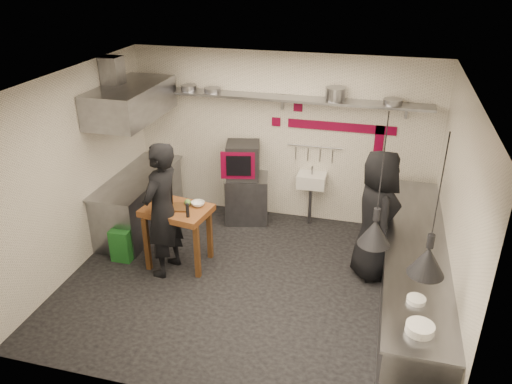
% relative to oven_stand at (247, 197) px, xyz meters
% --- Properties ---
extents(floor, '(5.00, 5.00, 0.00)m').
position_rel_oven_stand_xyz_m(floor, '(0.52, -1.78, -0.40)').
color(floor, black).
rests_on(floor, ground).
extents(ceiling, '(5.00, 5.00, 0.00)m').
position_rel_oven_stand_xyz_m(ceiling, '(0.52, -1.78, 2.40)').
color(ceiling, beige).
rests_on(ceiling, floor).
extents(wall_back, '(5.00, 0.04, 2.80)m').
position_rel_oven_stand_xyz_m(wall_back, '(0.52, 0.32, 1.00)').
color(wall_back, silver).
rests_on(wall_back, floor).
extents(wall_front, '(5.00, 0.04, 2.80)m').
position_rel_oven_stand_xyz_m(wall_front, '(0.52, -3.88, 1.00)').
color(wall_front, silver).
rests_on(wall_front, floor).
extents(wall_left, '(0.04, 4.20, 2.80)m').
position_rel_oven_stand_xyz_m(wall_left, '(-1.98, -1.78, 1.00)').
color(wall_left, silver).
rests_on(wall_left, floor).
extents(wall_right, '(0.04, 4.20, 2.80)m').
position_rel_oven_stand_xyz_m(wall_right, '(3.02, -1.78, 1.00)').
color(wall_right, silver).
rests_on(wall_right, floor).
extents(red_band_horiz, '(1.70, 0.02, 0.14)m').
position_rel_oven_stand_xyz_m(red_band_horiz, '(1.47, 0.30, 1.28)').
color(red_band_horiz, maroon).
rests_on(red_band_horiz, wall_back).
extents(red_band_vert, '(0.14, 0.02, 1.10)m').
position_rel_oven_stand_xyz_m(red_band_vert, '(2.07, 0.30, 0.80)').
color(red_band_vert, maroon).
rests_on(red_band_vert, wall_back).
extents(red_tile_a, '(0.14, 0.02, 0.14)m').
position_rel_oven_stand_xyz_m(red_tile_a, '(0.77, 0.30, 1.55)').
color(red_tile_a, maroon).
rests_on(red_tile_a, wall_back).
extents(red_tile_b, '(0.14, 0.02, 0.14)m').
position_rel_oven_stand_xyz_m(red_tile_b, '(0.42, 0.30, 1.28)').
color(red_tile_b, maroon).
rests_on(red_tile_b, wall_back).
extents(back_shelf, '(4.60, 0.34, 0.04)m').
position_rel_oven_stand_xyz_m(back_shelf, '(0.52, 0.14, 1.72)').
color(back_shelf, slate).
rests_on(back_shelf, wall_back).
extents(shelf_bracket_left, '(0.04, 0.06, 0.24)m').
position_rel_oven_stand_xyz_m(shelf_bracket_left, '(-1.38, 0.29, 1.62)').
color(shelf_bracket_left, slate).
rests_on(shelf_bracket_left, wall_back).
extents(shelf_bracket_mid, '(0.04, 0.06, 0.24)m').
position_rel_oven_stand_xyz_m(shelf_bracket_mid, '(0.52, 0.29, 1.62)').
color(shelf_bracket_mid, slate).
rests_on(shelf_bracket_mid, wall_back).
extents(shelf_bracket_right, '(0.04, 0.06, 0.24)m').
position_rel_oven_stand_xyz_m(shelf_bracket_right, '(2.42, 0.29, 1.62)').
color(shelf_bracket_right, slate).
rests_on(shelf_bracket_right, wall_back).
extents(pan_far_left, '(0.31, 0.31, 0.09)m').
position_rel_oven_stand_xyz_m(pan_far_left, '(-1.00, 0.14, 1.79)').
color(pan_far_left, slate).
rests_on(pan_far_left, back_shelf).
extents(pan_mid_left, '(0.30, 0.30, 0.07)m').
position_rel_oven_stand_xyz_m(pan_mid_left, '(-0.60, 0.14, 1.78)').
color(pan_mid_left, slate).
rests_on(pan_mid_left, back_shelf).
extents(stock_pot, '(0.39, 0.39, 0.20)m').
position_rel_oven_stand_xyz_m(stock_pot, '(1.36, 0.14, 1.84)').
color(stock_pot, slate).
rests_on(stock_pot, back_shelf).
extents(pan_right, '(0.31, 0.31, 0.08)m').
position_rel_oven_stand_xyz_m(pan_right, '(2.20, 0.14, 1.78)').
color(pan_right, slate).
rests_on(pan_right, back_shelf).
extents(oven_stand, '(0.82, 0.77, 0.80)m').
position_rel_oven_stand_xyz_m(oven_stand, '(0.00, 0.00, 0.00)').
color(oven_stand, slate).
rests_on(oven_stand, floor).
extents(combi_oven, '(0.62, 0.60, 0.58)m').
position_rel_oven_stand_xyz_m(combi_oven, '(-0.06, -0.02, 0.69)').
color(combi_oven, black).
rests_on(combi_oven, oven_stand).
extents(oven_door, '(0.54, 0.15, 0.46)m').
position_rel_oven_stand_xyz_m(oven_door, '(-0.07, -0.26, 0.69)').
color(oven_door, maroon).
rests_on(oven_door, combi_oven).
extents(oven_glass, '(0.39, 0.10, 0.34)m').
position_rel_oven_stand_xyz_m(oven_glass, '(-0.06, -0.28, 0.69)').
color(oven_glass, black).
rests_on(oven_glass, oven_door).
extents(hand_sink, '(0.46, 0.34, 0.22)m').
position_rel_oven_stand_xyz_m(hand_sink, '(1.07, 0.14, 0.38)').
color(hand_sink, silver).
rests_on(hand_sink, wall_back).
extents(sink_tap, '(0.03, 0.03, 0.14)m').
position_rel_oven_stand_xyz_m(sink_tap, '(1.07, 0.14, 0.56)').
color(sink_tap, slate).
rests_on(sink_tap, hand_sink).
extents(sink_drain, '(0.06, 0.06, 0.66)m').
position_rel_oven_stand_xyz_m(sink_drain, '(1.07, 0.10, -0.06)').
color(sink_drain, slate).
rests_on(sink_drain, floor).
extents(utensil_rail, '(0.90, 0.02, 0.02)m').
position_rel_oven_stand_xyz_m(utensil_rail, '(1.07, 0.28, 0.92)').
color(utensil_rail, slate).
rests_on(utensil_rail, wall_back).
extents(counter_right, '(0.70, 3.80, 0.90)m').
position_rel_oven_stand_xyz_m(counter_right, '(2.67, -1.78, 0.05)').
color(counter_right, slate).
rests_on(counter_right, floor).
extents(counter_right_top, '(0.76, 3.90, 0.03)m').
position_rel_oven_stand_xyz_m(counter_right_top, '(2.67, -1.78, 0.52)').
color(counter_right_top, slate).
rests_on(counter_right_top, counter_right).
extents(plate_stack, '(0.31, 0.31, 0.09)m').
position_rel_oven_stand_xyz_m(plate_stack, '(2.64, -3.37, 0.57)').
color(plate_stack, silver).
rests_on(plate_stack, counter_right_top).
extents(small_bowl_right, '(0.20, 0.20, 0.05)m').
position_rel_oven_stand_xyz_m(small_bowl_right, '(2.62, -2.91, 0.56)').
color(small_bowl_right, silver).
rests_on(small_bowl_right, counter_right_top).
extents(counter_left, '(0.70, 1.90, 0.90)m').
position_rel_oven_stand_xyz_m(counter_left, '(-1.63, -0.73, 0.05)').
color(counter_left, slate).
rests_on(counter_left, floor).
extents(counter_left_top, '(0.76, 2.00, 0.03)m').
position_rel_oven_stand_xyz_m(counter_left_top, '(-1.63, -0.73, 0.52)').
color(counter_left_top, slate).
rests_on(counter_left_top, counter_left).
extents(extractor_hood, '(0.78, 1.60, 0.50)m').
position_rel_oven_stand_xyz_m(extractor_hood, '(-1.58, -0.73, 1.75)').
color(extractor_hood, slate).
rests_on(extractor_hood, ceiling).
extents(hood_duct, '(0.28, 0.28, 0.50)m').
position_rel_oven_stand_xyz_m(hood_duct, '(-1.83, -0.73, 2.15)').
color(hood_duct, slate).
rests_on(hood_duct, ceiling).
extents(green_bin, '(0.30, 0.30, 0.50)m').
position_rel_oven_stand_xyz_m(green_bin, '(-1.45, -1.66, -0.15)').
color(green_bin, '#1A5F20').
rests_on(green_bin, floor).
extents(prep_table, '(1.00, 0.77, 0.92)m').
position_rel_oven_stand_xyz_m(prep_table, '(-0.59, -1.57, 0.06)').
color(prep_table, brown).
rests_on(prep_table, floor).
extents(cutting_board, '(0.41, 0.33, 0.02)m').
position_rel_oven_stand_xyz_m(cutting_board, '(-0.59, -1.58, 0.53)').
color(cutting_board, '#502F16').
rests_on(cutting_board, prep_table).
extents(pepper_mill, '(0.06, 0.06, 0.20)m').
position_rel_oven_stand_xyz_m(pepper_mill, '(-0.33, -1.79, 0.62)').
color(pepper_mill, black).
rests_on(pepper_mill, prep_table).
extents(lemon_a, '(0.09, 0.09, 0.08)m').
position_rel_oven_stand_xyz_m(lemon_a, '(-0.82, -1.75, 0.56)').
color(lemon_a, yellow).
rests_on(lemon_a, prep_table).
extents(lemon_b, '(0.07, 0.07, 0.07)m').
position_rel_oven_stand_xyz_m(lemon_b, '(-0.71, -1.78, 0.56)').
color(lemon_b, yellow).
rests_on(lemon_b, prep_table).
extents(veg_ball, '(0.11, 0.11, 0.09)m').
position_rel_oven_stand_xyz_m(veg_ball, '(-0.46, -1.47, 0.57)').
color(veg_ball, '#528138').
rests_on(veg_ball, prep_table).
extents(steel_tray, '(0.18, 0.15, 0.03)m').
position_rel_oven_stand_xyz_m(steel_tray, '(-0.87, -1.46, 0.54)').
color(steel_tray, slate).
rests_on(steel_tray, prep_table).
extents(bowl, '(0.22, 0.22, 0.06)m').
position_rel_oven_stand_xyz_m(bowl, '(-0.31, -1.44, 0.55)').
color(bowl, silver).
rests_on(bowl, prep_table).
extents(heat_lamp_near, '(0.40, 0.40, 1.48)m').
position_rel_oven_stand_xyz_m(heat_lamp_near, '(2.13, -2.54, 1.66)').
color(heat_lamp_near, black).
rests_on(heat_lamp_near, ceiling).
extents(heat_lamp_far, '(0.42, 0.42, 1.44)m').
position_rel_oven_stand_xyz_m(heat_lamp_far, '(2.64, -3.02, 1.68)').
color(heat_lamp_far, black).
rests_on(heat_lamp_far, ceiling).
extents(chef_left, '(0.58, 0.78, 1.95)m').
position_rel_oven_stand_xyz_m(chef_left, '(-0.70, -1.80, 0.58)').
color(chef_left, black).
rests_on(chef_left, floor).
extents(chef_right, '(0.85, 1.05, 1.87)m').
position_rel_oven_stand_xyz_m(chef_right, '(2.15, -1.12, 0.53)').
color(chef_right, black).
rests_on(chef_right, floor).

